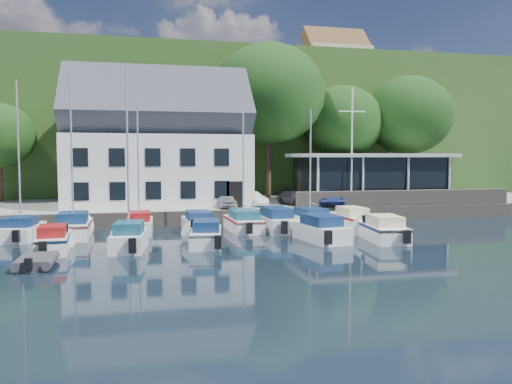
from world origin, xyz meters
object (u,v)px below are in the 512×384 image
Objects in this scene: boat_r2_3 at (320,227)px; boat_r1_5 at (275,219)px; boat_r1_4 at (243,166)px; boat_r1_6 at (310,164)px; boat_r2_4 at (383,228)px; boat_r2_0 at (53,239)px; club_pavilion at (369,177)px; boat_r1_7 at (351,217)px; boat_r2_2 at (206,233)px; dinghy_1 at (36,260)px; boat_r1_1 at (72,159)px; boat_r1_0 at (19,168)px; car_blue at (326,197)px; boat_r1_2 at (138,165)px; harbor_building at (158,150)px; car_silver at (225,200)px; car_white at (252,199)px; car_dgrey at (295,198)px; boat_r2_1 at (128,162)px; flagpole at (352,147)px; boat_r1_3 at (198,221)px.

boat_r1_5 is at bearing 100.59° from boat_r2_3.
boat_r1_4 is 0.98× the size of boat_r1_6.
boat_r1_5 is 1.12× the size of boat_r2_4.
boat_r1_5 is 1.42× the size of boat_r2_0.
club_pavilion is 10.32m from boat_r1_7.
boat_r1_5 reaches higher than boat_r2_2.
boat_r2_2 reaches higher than dinghy_1.
boat_r1_0 is at bearing 179.94° from boat_r1_1.
car_blue is at bearing 34.84° from dinghy_1.
car_blue is 0.47× the size of boat_r1_2.
club_pavilion is 2.37× the size of boat_r2_2.
boat_r2_2 is (7.43, -4.40, -4.02)m from boat_r1_1.
boat_r1_5 is (15.42, 0.07, -3.40)m from boat_r1_0.
boat_r1_1 is at bearing -119.46° from harbor_building.
boat_r1_4 reaches higher than club_pavilion.
boat_r1_6 is (17.96, 0.56, 0.15)m from boat_r1_0.
car_blue is 0.48× the size of boat_r1_0.
car_silver is 8.56m from boat_r1_2.
boat_r2_3 is (1.65, -10.98, -0.78)m from car_white.
harbor_building reaches higher than car_dgrey.
boat_r1_6 is (15.06, 0.48, -0.40)m from boat_r1_1.
boat_r2_1 is 1.46× the size of boat_r2_3.
harbor_building is 10.83m from boat_r1_1.
harbor_building is at bearing 108.09° from boat_r2_2.
boat_r1_6 reaches higher than car_silver.
car_white is 0.53× the size of boat_r2_3.
flagpole is at bearing 63.67° from boat_r1_7.
car_blue reaches higher than boat_r2_0.
flagpole reaches higher than boat_r1_2.
dinghy_1 is (-3.88, -3.29, -4.23)m from boat_r2_1.
boat_r1_2 is (-6.32, -5.09, 2.71)m from car_silver.
boat_r1_2 is at bearing 163.90° from boat_r2_4.
flagpole is (14.88, -3.91, 0.26)m from harbor_building.
boat_r1_2 is at bearing 47.03° from boat_r2_0.
car_dgrey is 0.43× the size of boat_r2_1.
boat_r1_7 is (10.43, -0.12, 0.02)m from boat_r1_3.
boat_r2_1 is (-11.69, -5.28, 0.23)m from boat_r1_6.
boat_r2_3 is (6.61, 0.16, 0.05)m from boat_r2_2.
car_blue is 10.87m from boat_r2_3.
boat_r2_3 is at bearing -107.64° from car_blue.
car_white is at bearing 106.39° from boat_r1_6.
boat_r1_3 is at bearing 176.57° from boat_r1_7.
flagpole is 7.42m from boat_r1_7.
dinghy_1 is at bearing -150.54° from car_white.
boat_r1_3 is at bearing 157.80° from boat_r2_4.
dinghy_1 is at bearing -113.94° from boat_r1_2.
boat_r2_1 is (-14.60, -5.20, 3.85)m from boat_r1_7.
harbor_building reaches higher than club_pavilion.
harbor_building is at bearing 130.70° from boat_r1_6.
club_pavilion is at bearing 19.29° from boat_r1_1.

